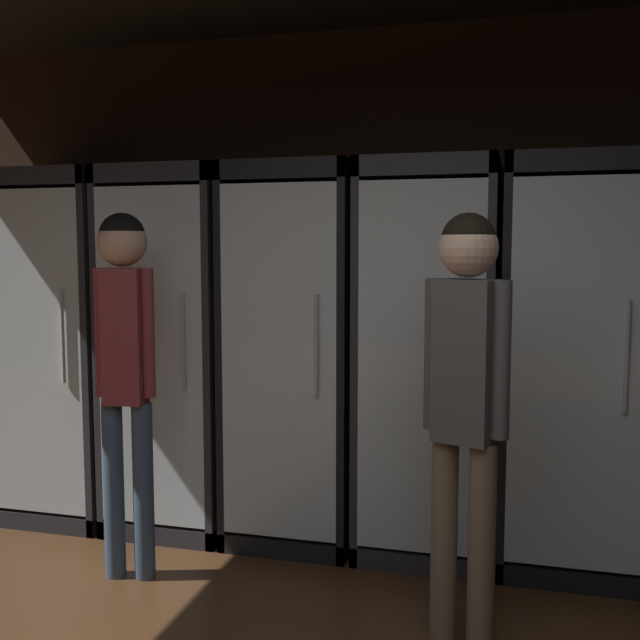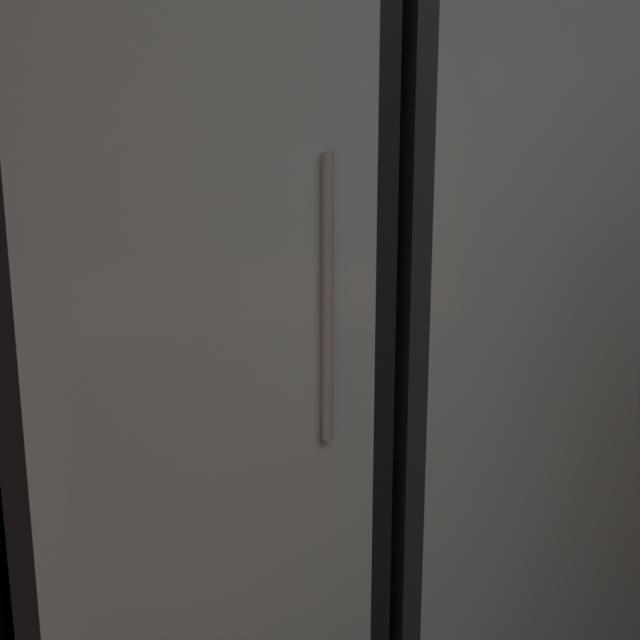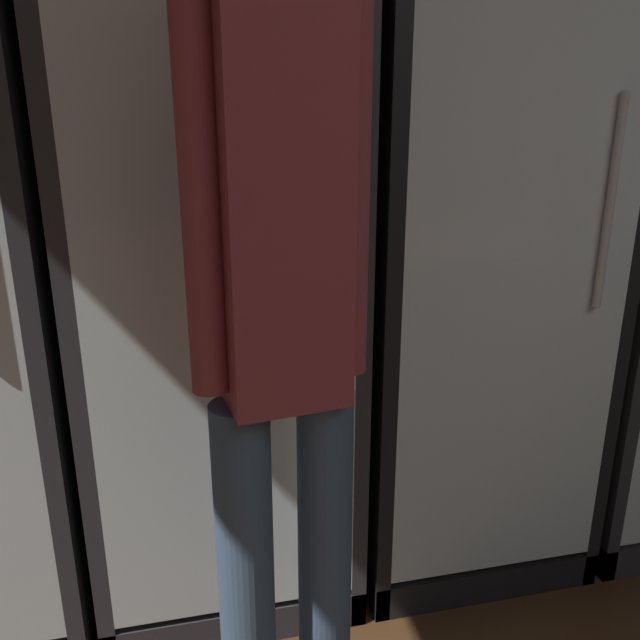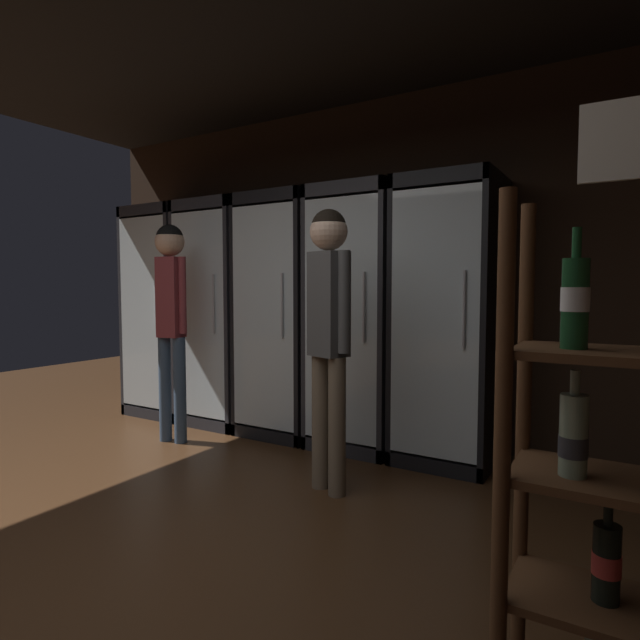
# 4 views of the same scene
# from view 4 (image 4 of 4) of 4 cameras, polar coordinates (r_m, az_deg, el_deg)

# --- Properties ---
(ground_plane) EXTENTS (12.00, 12.00, 0.00)m
(ground_plane) POSITION_cam_4_polar(r_m,az_deg,el_deg) (2.49, -30.61, -27.31)
(ground_plane) COLOR #422816
(wall_back) EXTENTS (6.00, 0.06, 2.80)m
(wall_back) POSITION_cam_4_polar(r_m,az_deg,el_deg) (4.44, 5.74, 5.51)
(wall_back) COLOR black
(wall_back) RESTS_ON ground
(cooler_far_left) EXTENTS (0.68, 0.69, 2.02)m
(cooler_far_left) POSITION_cam_4_polar(r_m,az_deg,el_deg) (5.39, -15.85, 0.75)
(cooler_far_left) COLOR #2B2B30
(cooler_far_left) RESTS_ON ground
(cooler_left) EXTENTS (0.68, 0.69, 2.02)m
(cooler_left) POSITION_cam_4_polar(r_m,az_deg,el_deg) (4.90, -10.21, 0.53)
(cooler_left) COLOR #2B2B30
(cooler_left) RESTS_ON ground
(cooler_center) EXTENTS (0.68, 0.69, 2.02)m
(cooler_center) POSITION_cam_4_polar(r_m,az_deg,el_deg) (4.47, -3.39, 0.29)
(cooler_center) COLOR black
(cooler_center) RESTS_ON ground
(cooler_right) EXTENTS (0.68, 0.69, 2.02)m
(cooler_right) POSITION_cam_4_polar(r_m,az_deg,el_deg) (4.11, 4.74, -0.04)
(cooler_right) COLOR #2B2B30
(cooler_right) RESTS_ON ground
(cooler_far_right) EXTENTS (0.68, 0.69, 2.02)m
(cooler_far_right) POSITION_cam_4_polar(r_m,az_deg,el_deg) (3.85, 14.18, -0.43)
(cooler_far_right) COLOR black
(cooler_far_right) RESTS_ON ground
(shopper_near) EXTENTS (0.33, 0.23, 1.72)m
(shopper_near) POSITION_cam_4_polar(r_m,az_deg,el_deg) (3.12, 0.96, 0.54)
(shopper_near) COLOR #72604C
(shopper_near) RESTS_ON ground
(shopper_far) EXTENTS (0.29, 0.23, 1.75)m
(shopper_far) POSITION_cam_4_polar(r_m,az_deg,el_deg) (4.31, -16.09, 1.90)
(shopper_far) COLOR #384C66
(shopper_far) RESTS_ON ground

